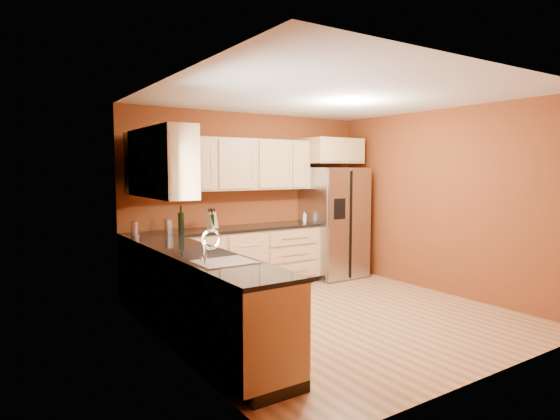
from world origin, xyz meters
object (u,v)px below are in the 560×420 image
Objects in this scene: canister_left at (135,228)px; soap_dispenser at (304,217)px; wine_bottle_a at (181,219)px; knife_block at (211,221)px; refrigerator at (333,222)px.

canister_left is 1.03× the size of soap_dispenser.
wine_bottle_a is (0.62, 0.01, 0.09)m from canister_left.
wine_bottle_a is at bearing 157.51° from knife_block.
soap_dispenser is (2.03, -0.03, -0.09)m from wine_bottle_a.
wine_bottle_a reaches higher than knife_block.
wine_bottle_a is (-2.58, 0.09, 0.20)m from refrigerator.
knife_block is (-2.14, 0.08, 0.15)m from refrigerator.
wine_bottle_a reaches higher than canister_left.
refrigerator is 2.15m from knife_block.
refrigerator is at bearing -5.23° from soap_dispenser.
refrigerator is at bearing -1.41° from canister_left.
soap_dispenser is at bearing -0.61° from canister_left.
refrigerator reaches higher than soap_dispenser.
canister_left is 2.65m from soap_dispenser.
refrigerator is 5.10× the size of wine_bottle_a.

